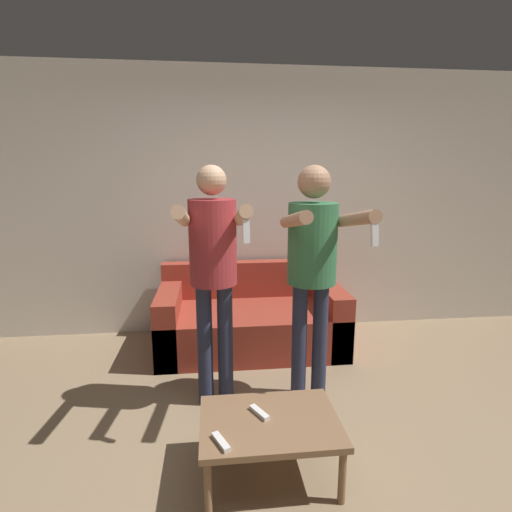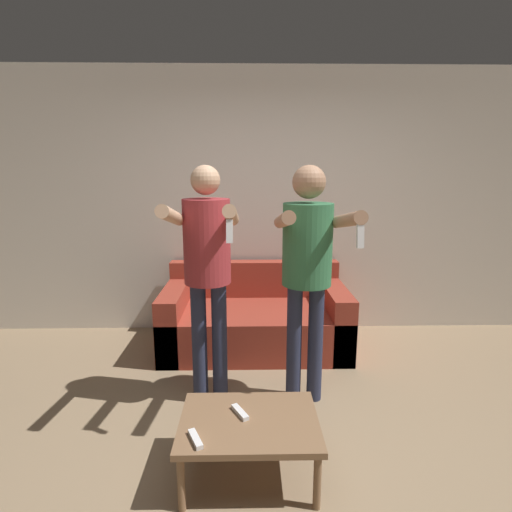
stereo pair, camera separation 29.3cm
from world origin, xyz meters
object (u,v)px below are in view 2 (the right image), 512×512
object	(u,v)px
remote_near	(195,439)
coffee_table	(249,426)
remote_far	(240,412)
couch	(255,320)
person_standing_left	(207,259)
person_standing_right	(308,257)

from	to	relation	value
remote_near	coffee_table	bearing A→B (deg)	32.47
remote_near	remote_far	world-z (taller)	same
couch	person_standing_left	world-z (taller)	person_standing_left
coffee_table	remote_far	world-z (taller)	remote_far
coffee_table	person_standing_left	bearing A→B (deg)	111.01
person_standing_left	remote_near	world-z (taller)	person_standing_left
coffee_table	remote_near	world-z (taller)	remote_near
couch	coffee_table	bearing A→B (deg)	-92.04
coffee_table	remote_far	bearing A→B (deg)	134.64
couch	coffee_table	size ratio (longest dim) A/B	2.27
couch	remote_near	size ratio (longest dim) A/B	11.44
coffee_table	remote_near	distance (m)	0.33
person_standing_left	coffee_table	world-z (taller)	person_standing_left
coffee_table	remote_far	xyz separation A→B (m)	(-0.05, 0.05, 0.05)
person_standing_left	couch	bearing A→B (deg)	70.35
coffee_table	person_standing_right	bearing A→B (deg)	61.17
couch	coffee_table	world-z (taller)	couch
person_standing_left	person_standing_right	distance (m)	0.70
person_standing_right	coffee_table	size ratio (longest dim) A/B	2.26
couch	remote_near	bearing A→B (deg)	-99.96
person_standing_right	remote_near	size ratio (longest dim) A/B	11.39
couch	person_standing_left	size ratio (longest dim) A/B	1.00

